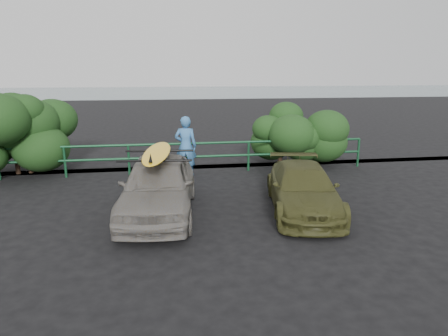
# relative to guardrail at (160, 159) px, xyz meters

# --- Properties ---
(ground) EXTENTS (80.00, 80.00, 0.00)m
(ground) POSITION_rel_guardrail_xyz_m (0.00, -5.00, -0.52)
(ground) COLOR black
(ocean) EXTENTS (200.00, 200.00, 0.00)m
(ocean) POSITION_rel_guardrail_xyz_m (0.00, 55.00, -0.52)
(ocean) COLOR slate
(ocean) RESTS_ON ground
(guardrail) EXTENTS (14.00, 0.08, 1.04)m
(guardrail) POSITION_rel_guardrail_xyz_m (0.00, 0.00, 0.00)
(guardrail) COLOR #124023
(guardrail) RESTS_ON ground
(shrub_left) EXTENTS (3.20, 2.40, 2.45)m
(shrub_left) POSITION_rel_guardrail_xyz_m (-4.80, 0.40, 0.71)
(shrub_left) COLOR #1C3E17
(shrub_left) RESTS_ON ground
(shrub_right) EXTENTS (3.20, 2.40, 2.12)m
(shrub_right) POSITION_rel_guardrail_xyz_m (5.00, 0.50, 0.54)
(shrub_right) COLOR #1C3E17
(shrub_right) RESTS_ON ground
(sedan) EXTENTS (2.06, 4.28, 1.41)m
(sedan) POSITION_rel_guardrail_xyz_m (-0.01, -3.85, 0.18)
(sedan) COLOR slate
(sedan) RESTS_ON ground
(olive_vehicle) EXTENTS (2.23, 4.05, 1.11)m
(olive_vehicle) POSITION_rel_guardrail_xyz_m (3.47, -4.12, 0.04)
(olive_vehicle) COLOR #3E3F1B
(olive_vehicle) RESTS_ON ground
(man) EXTENTS (0.78, 0.58, 1.95)m
(man) POSITION_rel_guardrail_xyz_m (0.85, -0.30, 0.45)
(man) COLOR teal
(man) RESTS_ON ground
(roof_rack) EXTENTS (1.76, 1.32, 0.06)m
(roof_rack) POSITION_rel_guardrail_xyz_m (-0.01, -3.85, 0.92)
(roof_rack) COLOR black
(roof_rack) RESTS_ON sedan
(surfboard) EXTENTS (0.86, 2.85, 0.08)m
(surfboard) POSITION_rel_guardrail_xyz_m (-0.01, -3.85, 0.98)
(surfboard) COLOR yellow
(surfboard) RESTS_ON roof_rack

